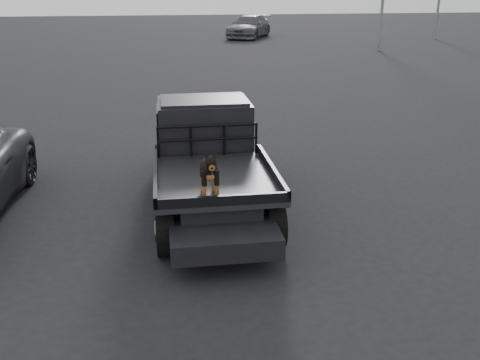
{
  "coord_description": "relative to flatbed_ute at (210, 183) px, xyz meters",
  "views": [
    {
      "loc": [
        -0.24,
        -7.5,
        3.88
      ],
      "look_at": [
        0.78,
        -0.61,
        1.28
      ],
      "focal_mm": 40.0,
      "sensor_mm": 36.0,
      "label": 1
    }
  ],
  "objects": [
    {
      "name": "ground",
      "position": [
        -0.54,
        -1.48,
        -0.46
      ],
      "size": [
        120.0,
        120.0,
        0.0
      ],
      "primitive_type": "plane",
      "color": "black",
      "rests_on": "ground"
    },
    {
      "name": "ute_cab",
      "position": [
        0.0,
        0.95,
        0.9
      ],
      "size": [
        1.72,
        1.3,
        0.88
      ],
      "primitive_type": null,
      "color": "black",
      "rests_on": "flatbed_ute"
    },
    {
      "name": "distant_car_b",
      "position": [
        5.73,
        30.37,
        0.31
      ],
      "size": [
        4.29,
        5.75,
        1.55
      ],
      "primitive_type": "imported",
      "rotation": [
        0.0,
        0.0,
        -0.45
      ],
      "color": "#4B4B50",
      "rests_on": "ground"
    },
    {
      "name": "dog",
      "position": [
        -0.16,
        -1.73,
        0.83
      ],
      "size": [
        0.32,
        0.6,
        0.74
      ],
      "primitive_type": null,
      "color": "black",
      "rests_on": "flatbed_ute"
    },
    {
      "name": "flatbed_ute",
      "position": [
        0.0,
        0.0,
        0.0
      ],
      "size": [
        2.0,
        5.4,
        0.92
      ],
      "primitive_type": null,
      "color": "black",
      "rests_on": "ground"
    },
    {
      "name": "headache_rack",
      "position": [
        0.0,
        0.2,
        0.74
      ],
      "size": [
        1.8,
        0.08,
        0.55
      ],
      "primitive_type": null,
      "color": "black",
      "rests_on": "flatbed_ute"
    }
  ]
}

